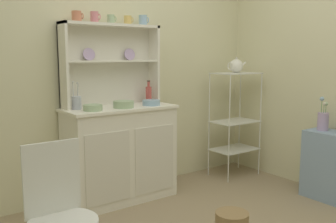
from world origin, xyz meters
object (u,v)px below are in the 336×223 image
at_px(hutch_shelf_unit, 110,59).
at_px(utensil_jar, 77,102).
at_px(hutch_cabinet, 120,152).
at_px(jam_bottle, 149,94).
at_px(flower_vase, 323,120).
at_px(wire_chair, 58,207).
at_px(cup_terracotta_0, 77,16).
at_px(porcelain_teapot, 236,66).
at_px(bowl_mixing_large, 93,108).
at_px(side_shelf_blue, 333,166).
at_px(bakers_rack, 235,114).

bearing_deg(hutch_shelf_unit, utensil_jar, -166.84).
distance_m(hutch_cabinet, jam_bottle, 0.62).
bearing_deg(flower_vase, wire_chair, -178.70).
xyz_separation_m(cup_terracotta_0, porcelain_teapot, (1.67, -0.22, -0.43)).
distance_m(wire_chair, cup_terracotta_0, 1.75).
distance_m(wire_chair, jam_bottle, 1.81).
bearing_deg(cup_terracotta_0, porcelain_teapot, -7.60).
bearing_deg(bowl_mixing_large, cup_terracotta_0, 98.71).
distance_m(side_shelf_blue, flower_vase, 0.42).
xyz_separation_m(jam_bottle, porcelain_teapot, (0.99, -0.19, 0.26)).
height_order(hutch_cabinet, bowl_mixing_large, bowl_mixing_large).
relative_size(hutch_shelf_unit, cup_terracotta_0, 9.75).
distance_m(bowl_mixing_large, jam_bottle, 0.68).
xyz_separation_m(cup_terracotta_0, utensil_jar, (-0.05, -0.04, -0.71)).
xyz_separation_m(side_shelf_blue, wire_chair, (-2.50, 0.06, 0.21)).
distance_m(bakers_rack, jam_bottle, 1.04).
bearing_deg(bakers_rack, hutch_shelf_unit, 168.96).
height_order(hutch_cabinet, porcelain_teapot, porcelain_teapot).
bearing_deg(utensil_jar, hutch_cabinet, -12.08).
bearing_deg(bakers_rack, hutch_cabinet, 175.76).
relative_size(bowl_mixing_large, porcelain_teapot, 0.68).
distance_m(hutch_cabinet, bowl_mixing_large, 0.53).
distance_m(side_shelf_blue, wire_chair, 2.51).
distance_m(jam_bottle, utensil_jar, 0.73).
relative_size(bakers_rack, flower_vase, 3.62).
xyz_separation_m(porcelain_teapot, flower_vase, (0.19, -0.91, -0.48)).
bearing_deg(wire_chair, bowl_mixing_large, 47.70).
height_order(side_shelf_blue, cup_terracotta_0, cup_terracotta_0).
xyz_separation_m(bakers_rack, cup_terracotta_0, (-1.67, 0.22, 0.94)).
bearing_deg(bakers_rack, porcelain_teapot, 180.00).
height_order(cup_terracotta_0, porcelain_teapot, cup_terracotta_0).
relative_size(hutch_cabinet, flower_vase, 3.20).
relative_size(wire_chair, cup_terracotta_0, 8.98).
height_order(cup_terracotta_0, flower_vase, cup_terracotta_0).
bearing_deg(wire_chair, hutch_shelf_unit, 43.74).
height_order(hutch_shelf_unit, utensil_jar, hutch_shelf_unit).
bearing_deg(side_shelf_blue, porcelain_teapot, 100.45).
xyz_separation_m(side_shelf_blue, flower_vase, (-0.00, 0.12, 0.41)).
xyz_separation_m(bowl_mixing_large, utensil_jar, (-0.08, 0.15, 0.03)).
distance_m(hutch_shelf_unit, side_shelf_blue, 2.23).
height_order(wire_chair, jam_bottle, jam_bottle).
bearing_deg(flower_vase, cup_terracotta_0, 148.57).
relative_size(hutch_cabinet, porcelain_teapot, 4.26).
relative_size(hutch_shelf_unit, flower_vase, 2.98).
height_order(wire_chair, utensil_jar, utensil_jar).
bearing_deg(porcelain_teapot, wire_chair, -157.18).
height_order(bakers_rack, porcelain_teapot, porcelain_teapot).
relative_size(hutch_cabinet, hutch_shelf_unit, 1.07).
distance_m(hutch_cabinet, flower_vase, 1.87).
bearing_deg(wire_chair, porcelain_teapot, 14.33).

